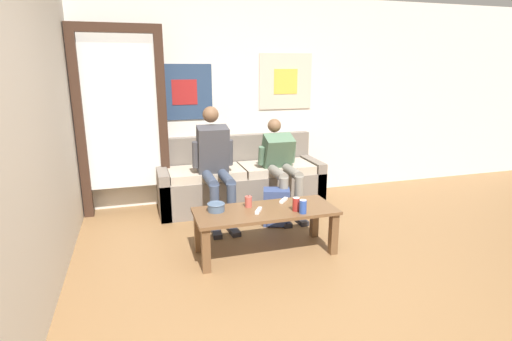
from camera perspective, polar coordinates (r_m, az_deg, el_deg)
name	(u,v)px	position (r m, az deg, el deg)	size (l,w,h in m)	color
ground_plane	(330,319)	(3.00, 10.51, -20.16)	(18.00, 18.00, 0.00)	brown
wall_back	(232,101)	(5.16, -3.50, 9.93)	(10.00, 0.07, 2.55)	silver
door_frame	(121,112)	(4.81, -18.67, 7.93)	(1.00, 0.10, 2.15)	#382319
couch	(240,182)	(5.00, -2.27, -1.65)	(2.01, 0.71, 0.85)	#70665B
coffee_table	(265,217)	(3.70, 1.36, -6.68)	(1.30, 0.52, 0.43)	brown
person_seated_adult	(215,161)	(4.44, -5.87, 1.36)	(0.47, 0.86, 1.27)	#384256
person_seated_teen	(281,163)	(4.69, 3.60, 1.06)	(0.47, 0.87, 1.09)	gray
backpack	(276,208)	(4.41, 2.93, -5.35)	(0.33, 0.29, 0.40)	navy
ceramic_bowl	(216,207)	(3.64, -5.72, -5.16)	(0.16, 0.16, 0.08)	#475B75
pillar_candle	(248,202)	(3.73, -1.10, -4.48)	(0.07, 0.07, 0.11)	#B24C42
drink_can_blue	(303,207)	(3.59, 6.72, -5.15)	(0.07, 0.07, 0.12)	#28479E
drink_can_red	(296,204)	(3.65, 5.75, -4.82)	(0.07, 0.07, 0.12)	maroon
game_controller_near_left	(259,211)	(3.62, 0.36, -5.74)	(0.10, 0.14, 0.03)	white
game_controller_near_right	(284,200)	(3.90, 3.96, -4.26)	(0.12, 0.13, 0.03)	white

